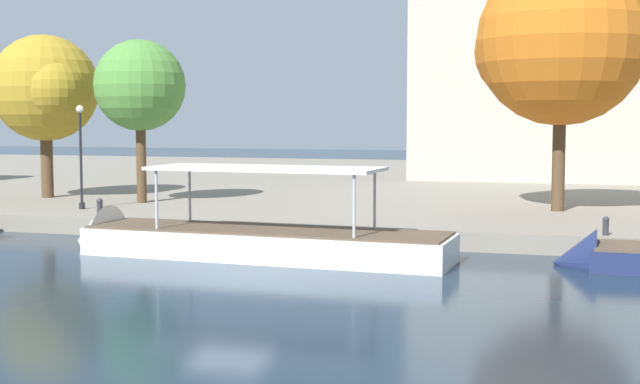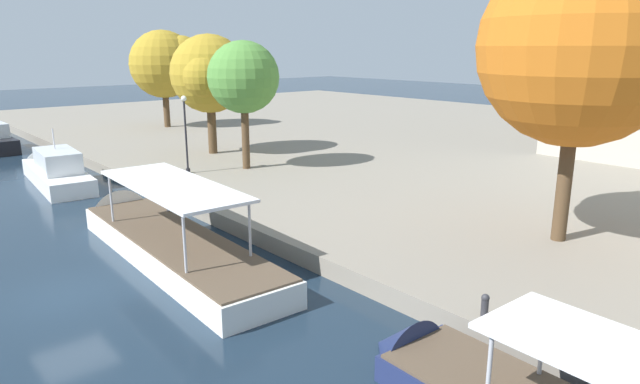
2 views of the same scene
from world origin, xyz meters
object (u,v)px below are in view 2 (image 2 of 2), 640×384
(motor_yacht_1, at_px, (55,172))
(tree_2, at_px, (209,75))
(mooring_bollard_1, at_px, (169,179))
(tree_4, at_px, (167,63))
(tree_1, at_px, (246,78))
(tour_boat_2, at_px, (166,245))
(mooring_bollard_2, at_px, (485,304))
(tree_0, at_px, (575,49))
(lamp_post, at_px, (186,131))

(motor_yacht_1, height_order, tree_2, tree_2)
(mooring_bollard_1, relative_size, tree_4, 0.08)
(motor_yacht_1, xyz_separation_m, tree_1, (7.02, 9.96, 5.81))
(tour_boat_2, bearing_deg, tree_4, -24.15)
(tree_4, bearing_deg, mooring_bollard_1, -26.30)
(tree_4, bearing_deg, mooring_bollard_2, -14.70)
(mooring_bollard_2, relative_size, tree_0, 0.06)
(tour_boat_2, height_order, mooring_bollard_2, tour_boat_2)
(mooring_bollard_2, bearing_deg, tree_1, 163.76)
(motor_yacht_1, distance_m, mooring_bollard_1, 9.13)
(motor_yacht_1, relative_size, tree_0, 0.92)
(tree_1, bearing_deg, tour_boat_2, -47.86)
(mooring_bollard_1, height_order, tree_4, tree_4)
(tree_2, bearing_deg, mooring_bollard_2, -14.34)
(tree_1, bearing_deg, mooring_bollard_2, -16.24)
(tree_1, bearing_deg, mooring_bollard_1, -78.28)
(mooring_bollard_1, distance_m, mooring_bollard_2, 20.54)
(tree_2, bearing_deg, lamp_post, -43.46)
(mooring_bollard_2, xyz_separation_m, lamp_post, (-22.93, 2.56, 2.26))
(lamp_post, relative_size, tree_2, 0.56)
(motor_yacht_1, relative_size, mooring_bollard_2, 15.26)
(tour_boat_2, height_order, tree_4, tree_4)
(lamp_post, relative_size, tree_1, 0.59)
(motor_yacht_1, bearing_deg, tour_boat_2, -176.28)
(tour_boat_2, distance_m, lamp_post, 12.65)
(tree_1, height_order, tree_4, tree_4)
(mooring_bollard_2, relative_size, tree_1, 0.09)
(motor_yacht_1, xyz_separation_m, mooring_bollard_1, (8.31, 3.75, 0.48))
(lamp_post, bearing_deg, tree_4, 156.57)
(tour_boat_2, height_order, tree_1, tree_1)
(tree_1, bearing_deg, lamp_post, -106.20)
(tree_4, bearing_deg, tree_0, -4.33)
(mooring_bollard_2, bearing_deg, tour_boat_2, -162.46)
(tour_boat_2, distance_m, tree_0, 17.83)
(tour_boat_2, distance_m, tree_2, 19.73)
(mooring_bollard_2, bearing_deg, tree_0, 104.36)
(tree_1, distance_m, tree_4, 21.90)
(lamp_post, height_order, tree_4, tree_4)
(motor_yacht_1, xyz_separation_m, tour_boat_2, (16.35, -0.35, -0.27))
(lamp_post, relative_size, tree_0, 0.42)
(motor_yacht_1, xyz_separation_m, tree_2, (1.14, 10.69, 5.76))
(motor_yacht_1, height_order, mooring_bollard_2, motor_yacht_1)
(mooring_bollard_1, xyz_separation_m, tree_0, (18.44, 8.07, 7.11))
(tour_boat_2, xyz_separation_m, tree_4, (-30.66, 15.28, 6.50))
(tour_boat_2, bearing_deg, mooring_bollard_2, -160.13)
(lamp_post, xyz_separation_m, tree_2, (-4.77, 4.52, 3.07))
(mooring_bollard_1, relative_size, tree_0, 0.07)
(motor_yacht_1, distance_m, tree_0, 30.21)
(motor_yacht_1, relative_size, tree_2, 1.22)
(motor_yacht_1, bearing_deg, tree_2, -91.15)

